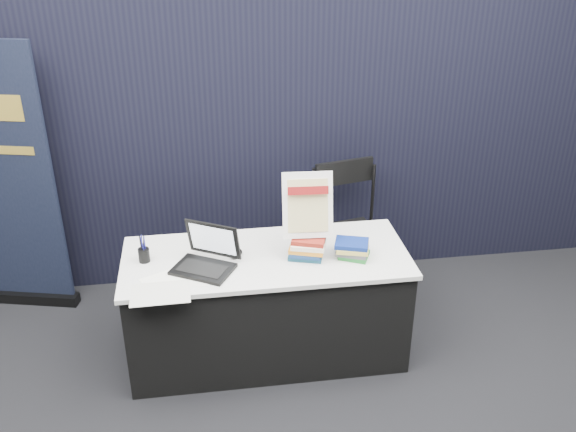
# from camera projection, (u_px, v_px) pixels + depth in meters

# --- Properties ---
(floor) EXTENTS (8.00, 8.00, 0.00)m
(floor) POSITION_uv_depth(u_px,v_px,m) (278.00, 408.00, 3.89)
(floor) COLOR black
(floor) RESTS_ON ground
(wall_back) EXTENTS (8.00, 0.02, 3.50)m
(wall_back) POSITION_uv_depth(u_px,v_px,m) (226.00, 4.00, 6.62)
(wall_back) COLOR #AAA9A1
(wall_back) RESTS_ON floor
(drape_partition) EXTENTS (6.00, 0.08, 2.40)m
(drape_partition) POSITION_uv_depth(u_px,v_px,m) (249.00, 132.00, 4.76)
(drape_partition) COLOR black
(drape_partition) RESTS_ON floor
(display_table) EXTENTS (1.80, 0.75, 0.75)m
(display_table) POSITION_uv_depth(u_px,v_px,m) (267.00, 305.00, 4.21)
(display_table) COLOR black
(display_table) RESTS_ON floor
(laptop) EXTENTS (0.42, 0.43, 0.26)m
(laptop) POSITION_uv_depth(u_px,v_px,m) (202.00, 258.00, 3.89)
(laptop) COLOR black
(laptop) RESTS_ON display_table
(mouse) EXTENTS (0.11, 0.13, 0.03)m
(mouse) POSITION_uv_depth(u_px,v_px,m) (236.00, 253.00, 4.03)
(mouse) COLOR black
(mouse) RESTS_ON display_table
(brochure_left) EXTENTS (0.33, 0.29, 0.00)m
(brochure_left) POSITION_uv_depth(u_px,v_px,m) (166.00, 280.00, 3.78)
(brochure_left) COLOR white
(brochure_left) RESTS_ON display_table
(brochure_mid) EXTENTS (0.34, 0.25, 0.00)m
(brochure_mid) POSITION_uv_depth(u_px,v_px,m) (160.00, 293.00, 3.66)
(brochure_mid) COLOR silver
(brochure_mid) RESTS_ON display_table
(brochure_right) EXTENTS (0.26, 0.19, 0.00)m
(brochure_right) POSITION_uv_depth(u_px,v_px,m) (188.00, 279.00, 3.79)
(brochure_right) COLOR white
(brochure_right) RESTS_ON display_table
(pen_cup) EXTENTS (0.09, 0.09, 0.09)m
(pen_cup) POSITION_uv_depth(u_px,v_px,m) (144.00, 255.00, 3.95)
(pen_cup) COLOR black
(pen_cup) RESTS_ON display_table
(book_stack_tall) EXTENTS (0.24, 0.21, 0.14)m
(book_stack_tall) POSITION_uv_depth(u_px,v_px,m) (308.00, 247.00, 3.99)
(book_stack_tall) COLOR navy
(book_stack_tall) RESTS_ON display_table
(book_stack_short) EXTENTS (0.23, 0.20, 0.11)m
(book_stack_short) POSITION_uv_depth(u_px,v_px,m) (353.00, 249.00, 4.00)
(book_stack_short) COLOR #1C6B28
(book_stack_short) RESTS_ON display_table
(info_sign) EXTENTS (0.32, 0.16, 0.42)m
(info_sign) POSITION_uv_depth(u_px,v_px,m) (308.00, 206.00, 3.89)
(info_sign) COLOR black
(info_sign) RESTS_ON book_stack_tall
(pullup_banner) EXTENTS (0.84, 0.30, 1.98)m
(pullup_banner) POSITION_uv_depth(u_px,v_px,m) (3.00, 197.00, 4.52)
(pullup_banner) COLOR black
(pullup_banner) RESTS_ON floor
(stacking_chair) EXTENTS (0.57, 0.57, 1.05)m
(stacking_chair) POSITION_uv_depth(u_px,v_px,m) (348.00, 230.00, 4.69)
(stacking_chair) COLOR black
(stacking_chair) RESTS_ON floor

